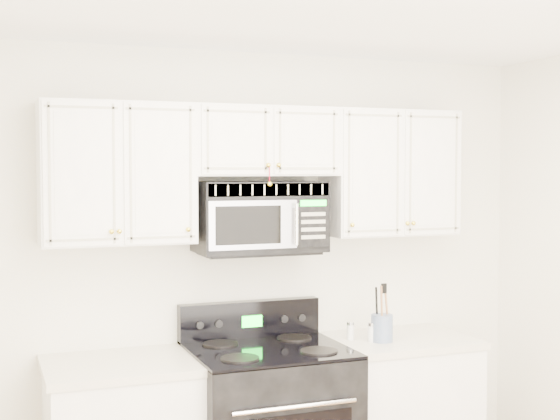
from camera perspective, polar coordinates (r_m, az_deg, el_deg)
name	(u,v)px	position (r m, az deg, el deg)	size (l,w,h in m)	color
room	(401,330)	(3.05, 8.87, -8.70)	(3.51, 3.51, 2.61)	brown
base_cabinet_right	(397,419)	(4.87, 8.52, -14.88)	(0.86, 0.65, 0.92)	silver
upper_cabinets	(262,166)	(4.43, -1.32, 3.21)	(2.44, 0.37, 0.75)	silver
microwave	(260,217)	(4.41, -1.51, -0.49)	(0.72, 0.41, 0.40)	black
utensil_crock	(382,327)	(4.60, 7.46, -8.50)	(0.13, 0.13, 0.33)	slate
shaker_salt	(350,331)	(4.63, 5.17, -8.79)	(0.04, 0.04, 0.11)	silver
shaker_pepper	(372,332)	(4.59, 6.71, -8.86)	(0.05, 0.05, 0.11)	silver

